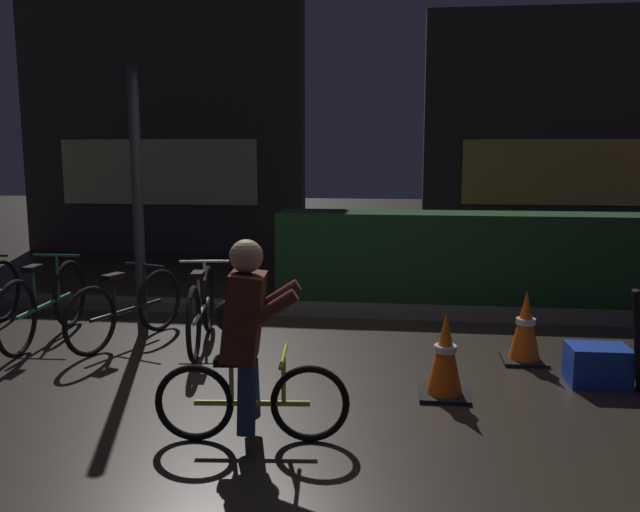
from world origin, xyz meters
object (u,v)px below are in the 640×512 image
at_px(parked_bike_center_right, 202,309).
at_px(blue_crate, 598,365).
at_px(street_post, 138,204).
at_px(parked_bike_center_left, 127,309).
at_px(closed_umbrella, 638,342).
at_px(cyclist, 247,340).
at_px(traffic_cone_near, 445,356).
at_px(traffic_cone_far, 525,328).
at_px(parked_bike_left_mid, 45,304).

relative_size(parked_bike_center_right, blue_crate, 3.64).
bearing_deg(street_post, parked_bike_center_left, -97.13).
height_order(blue_crate, closed_umbrella, closed_umbrella).
bearing_deg(blue_crate, cyclist, -151.83).
distance_m(parked_bike_center_left, traffic_cone_near, 3.01).
bearing_deg(street_post, traffic_cone_near, -24.96).
bearing_deg(street_post, parked_bike_center_right, -21.33).
relative_size(traffic_cone_near, blue_crate, 1.42).
xyz_separation_m(parked_bike_center_right, traffic_cone_near, (2.12, -1.04, -0.04)).
relative_size(traffic_cone_far, cyclist, 0.49).
bearing_deg(closed_umbrella, parked_bike_left_mid, -65.21).
bearing_deg(parked_bike_center_right, traffic_cone_far, -102.26).
bearing_deg(blue_crate, closed_umbrella, -52.92).
bearing_deg(parked_bike_center_left, parked_bike_center_right, -70.31).
xyz_separation_m(parked_bike_left_mid, parked_bike_center_right, (1.49, 0.04, -0.01)).
bearing_deg(blue_crate, traffic_cone_near, -161.08).
bearing_deg(parked_bike_left_mid, parked_bike_center_left, -90.08).
bearing_deg(cyclist, blue_crate, 22.20).
bearing_deg(cyclist, traffic_cone_far, 36.52).
height_order(parked_bike_center_left, cyclist, cyclist).
bearing_deg(cyclist, parked_bike_left_mid, 135.53).
bearing_deg(parked_bike_left_mid, traffic_cone_far, -93.65).
bearing_deg(parked_bike_center_left, traffic_cone_near, -90.77).
bearing_deg(traffic_cone_far, cyclist, -137.52).
bearing_deg(parked_bike_center_left, closed_umbrella, -82.62).
distance_m(parked_bike_center_left, closed_umbrella, 4.28).
bearing_deg(traffic_cone_near, parked_bike_left_mid, 164.49).
relative_size(parked_bike_center_left, blue_crate, 3.30).
bearing_deg(blue_crate, street_post, 167.20).
xyz_separation_m(traffic_cone_far, cyclist, (-1.95, -1.79, 0.33)).
bearing_deg(closed_umbrella, blue_crate, -108.39).
bearing_deg(cyclist, street_post, 119.45).
xyz_separation_m(street_post, parked_bike_center_right, (0.67, -0.26, -0.93)).
bearing_deg(traffic_cone_far, parked_bike_left_mid, 178.65).
relative_size(parked_bike_left_mid, traffic_cone_far, 2.76).
xyz_separation_m(street_post, parked_bike_left_mid, (-0.82, -0.30, -0.92)).
bearing_deg(traffic_cone_far, traffic_cone_near, -128.46).
xyz_separation_m(parked_bike_center_left, blue_crate, (3.99, -0.63, -0.17)).
distance_m(street_post, parked_bike_left_mid, 1.27).
distance_m(parked_bike_center_left, blue_crate, 4.05).
relative_size(blue_crate, closed_umbrella, 0.52).
relative_size(parked_bike_left_mid, cyclist, 1.35).
bearing_deg(traffic_cone_far, parked_bike_center_left, 177.86).
xyz_separation_m(parked_bike_center_left, closed_umbrella, (4.18, -0.88, 0.09)).
distance_m(parked_bike_center_right, blue_crate, 3.35).
bearing_deg(traffic_cone_far, blue_crate, -47.92).
relative_size(parked_bike_center_right, closed_umbrella, 1.88).
height_order(parked_bike_center_right, cyclist, cyclist).
height_order(parked_bike_left_mid, closed_umbrella, closed_umbrella).
relative_size(street_post, parked_bike_center_left, 1.75).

